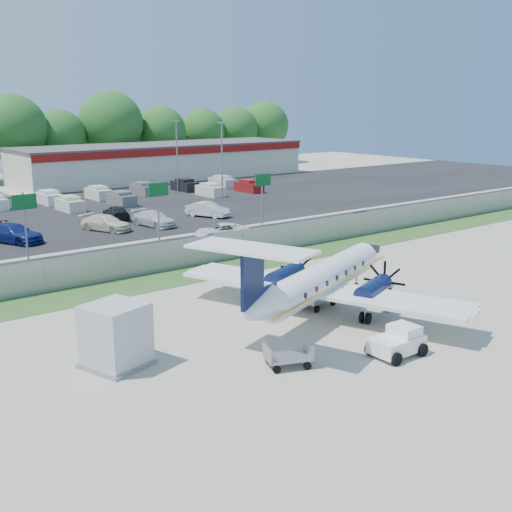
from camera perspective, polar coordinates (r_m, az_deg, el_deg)
ground at (r=34.70m, az=6.14°, el=-5.52°), size 170.00×170.00×0.00m
grass_verge at (r=43.70m, az=-4.85°, el=-1.48°), size 170.00×4.00×0.02m
access_road at (r=49.54m, az=-9.30°, el=0.19°), size 170.00×8.00×0.02m
parking_lot at (r=68.38m, az=-17.87°, el=3.37°), size 170.00×32.00×0.02m
perimeter_fence at (r=45.10m, az=-6.27°, el=0.27°), size 120.00×0.06×1.99m
building_east at (r=98.83m, az=-8.24°, el=8.35°), size 44.40×12.40×5.24m
sign_left at (r=49.28m, az=-19.87°, el=3.76°), size 1.80×0.26×5.00m
sign_mid at (r=53.66m, az=-8.67°, el=5.15°), size 1.80×0.26×5.00m
sign_right at (r=59.77m, az=0.59°, el=6.14°), size 1.80×0.26×5.00m
light_pole_ne at (r=75.21m, az=-3.06°, el=8.88°), size 0.90×0.35×9.09m
light_pole_se at (r=83.58m, az=-7.05°, el=9.26°), size 0.90×0.35×9.09m
aircraft at (r=34.72m, az=5.76°, el=-2.08°), size 16.62×16.17×5.12m
pushback_tug at (r=30.20m, az=12.54°, el=-7.43°), size 2.50×1.80×1.34m
baggage_cart_near at (r=36.36m, az=5.35°, el=-3.68°), size 2.53×1.81×1.21m
baggage_cart_far at (r=28.30m, az=2.87°, el=-8.90°), size 2.29×1.84×1.04m
service_container at (r=28.75m, az=-12.35°, el=-7.09°), size 3.15×3.15×2.80m
cone_nose at (r=36.24m, az=11.61°, el=-4.52°), size 0.33×0.33×0.47m
cone_starboard_wing at (r=44.53m, az=-2.97°, el=-0.81°), size 0.41×0.41×0.58m
road_car_mid at (r=54.37m, az=-3.09°, el=1.52°), size 5.13×3.31×1.32m
road_car_east at (r=61.77m, az=9.88°, el=2.79°), size 4.78×2.49×1.29m
parked_car_b at (r=56.48m, az=-20.67°, el=1.12°), size 4.22×5.82×1.57m
parked_car_c at (r=59.34m, az=-13.15°, el=2.20°), size 3.81×5.32×1.43m
parked_car_d at (r=60.67m, az=-9.03°, el=2.63°), size 2.71×5.15×1.42m
parked_car_e at (r=65.02m, az=-4.28°, el=3.48°), size 3.27×4.84×1.51m
parked_car_g at (r=64.86m, az=-12.29°, el=3.19°), size 2.82×4.95×1.35m
far_parking_rows at (r=73.05m, az=-19.25°, el=3.87°), size 56.00×10.00×1.60m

